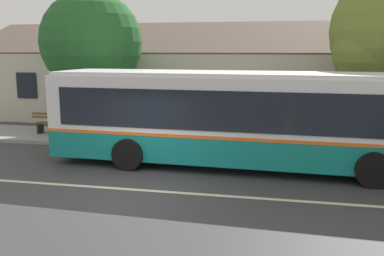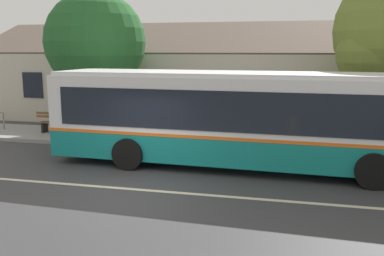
{
  "view_description": "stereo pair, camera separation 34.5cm",
  "coord_description": "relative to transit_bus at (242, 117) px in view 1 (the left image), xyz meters",
  "views": [
    {
      "loc": [
        3.94,
        -10.45,
        3.72
      ],
      "look_at": [
        1.24,
        2.47,
        1.28
      ],
      "focal_mm": 40.0,
      "sensor_mm": 36.0,
      "label": 1
    },
    {
      "loc": [
        4.28,
        -10.37,
        3.72
      ],
      "look_at": [
        1.24,
        2.47,
        1.28
      ],
      "focal_mm": 40.0,
      "sensor_mm": 36.0,
      "label": 2
    }
  ],
  "objects": [
    {
      "name": "transit_bus",
      "position": [
        0.0,
        0.0,
        0.0
      ],
      "size": [
        12.38,
        3.09,
        3.02
      ],
      "color": "#147F7A",
      "rests_on": "ground"
    },
    {
      "name": "street_tree_secondary",
      "position": [
        -6.95,
        4.21,
        2.4
      ],
      "size": [
        4.38,
        4.38,
        6.23
      ],
      "color": "#4C3828",
      "rests_on": "ground"
    },
    {
      "name": "bench_down_street",
      "position": [
        -3.95,
        2.73,
        -1.06
      ],
      "size": [
        1.67,
        0.51,
        0.94
      ],
      "color": "brown",
      "rests_on": "sidewalk_far"
    },
    {
      "name": "community_building",
      "position": [
        -3.31,
        10.7,
        0.24
      ],
      "size": [
        23.86,
        9.2,
        6.23
      ],
      "color": "beige",
      "rests_on": "ground"
    },
    {
      "name": "sidewalk_far",
      "position": [
        -2.76,
        3.1,
        -1.56
      ],
      "size": [
        60.0,
        3.0,
        0.15
      ],
      "primitive_type": "cube",
      "color": "gray",
      "rests_on": "ground"
    },
    {
      "name": "bench_by_building",
      "position": [
        -8.29,
        3.03,
        -1.06
      ],
      "size": [
        1.71,
        0.51,
        0.94
      ],
      "color": "brown",
      "rests_on": "sidewalk_far"
    },
    {
      "name": "lane_divider_stripe",
      "position": [
        -2.76,
        -2.9,
        -1.63
      ],
      "size": [
        60.0,
        0.16,
        0.01
      ],
      "primitive_type": "cube",
      "color": "beige",
      "rests_on": "ground"
    },
    {
      "name": "ground_plane",
      "position": [
        -2.76,
        -2.9,
        -1.63
      ],
      "size": [
        300.0,
        300.0,
        0.0
      ],
      "primitive_type": "plane",
      "color": "#38383A"
    }
  ]
}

